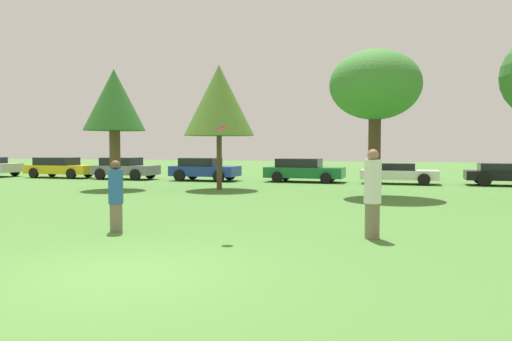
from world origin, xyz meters
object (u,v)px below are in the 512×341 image
Objects in this scene: parked_car_green at (303,170)px; parked_car_black at (510,174)px; person_thrower at (116,196)px; tree_0 at (114,101)px; person_catcher at (373,194)px; parked_car_white at (398,173)px; frisbee at (221,128)px; tree_1 at (219,101)px; tree_2 at (375,86)px; parked_car_grey at (124,168)px; parked_car_yellow at (60,167)px; parked_car_blue at (204,169)px.

parked_car_black is (10.56, 0.07, -0.05)m from parked_car_green.
tree_0 is at bearing 115.12° from person_thrower.
person_catcher is 16.27m from parked_car_white.
tree_1 is (-4.12, 11.30, 1.74)m from frisbee.
tree_0 is 11.76m from tree_2.
parked_car_black is at bearing 23.55° from tree_1.
tree_1 is 10.12m from parked_car_grey.
person_thrower is 17.06m from parked_car_green.
tree_0 reaches higher than frisbee.
parked_car_yellow is at bearing 124.07° from person_thrower.
parked_car_green is (1.44, 17.00, -0.16)m from person_thrower.
parked_car_yellow is at bearing -44.99° from person_catcher.
tree_2 is (11.75, 0.00, 0.31)m from tree_0.
person_catcher is 13.17m from tree_1.
parked_car_yellow is at bearing -176.58° from parked_car_black.
tree_0 is 19.82m from parked_car_black.
parked_car_grey is at bearing 147.16° from tree_1.
person_thrower reaches higher than parked_car_grey.
tree_0 is 14.91m from parked_car_white.
parked_car_yellow is 4.72m from parked_car_grey.
person_catcher reaches higher than parked_car_grey.
parked_car_black is at bearing 3.42° from parked_car_yellow.
person_catcher reaches higher than parked_car_yellow.
tree_2 is (7.02, -1.16, 0.28)m from tree_1.
tree_0 is 7.48m from parked_car_blue.
person_catcher is 3.54m from frisbee.
person_catcher is at bearing -37.92° from tree_0.
tree_1 is at bearing -61.93° from person_catcher.
parked_car_grey reaches higher than parked_car_yellow.
parked_car_green is at bearing 78.53° from person_thrower.
parked_car_white is (8.03, 5.73, -3.51)m from tree_1.
parked_car_blue is (-4.32, 16.44, -0.14)m from person_thrower.
frisbee is at bearing -48.87° from tree_0.
tree_1 is 6.88m from parked_car_blue.
parked_car_yellow is at bearing 157.31° from tree_1.
person_catcher is at bearing -55.07° from parked_car_blue.
parked_car_blue is (1.89, 6.40, -3.38)m from tree_0.
person_catcher reaches higher than parked_car_green.
tree_2 is (5.55, 10.03, 3.55)m from person_thrower.
person_catcher is 0.35× the size of tree_0.
frisbee is 17.23m from parked_car_green.
parked_car_grey reaches higher than parked_car_green.
tree_1 reaches higher than frisbee.
person_thrower is at bearing 177.67° from frisbee.
parked_car_white is at bearing 28.34° from tree_0.
parked_car_green is (-1.21, 17.10, -1.69)m from frisbee.
parked_car_yellow is (-19.75, 6.48, -3.71)m from tree_2.
parked_car_grey is at bearing 126.38° from frisbee.
tree_0 is 1.41× the size of parked_car_blue.
person_thrower is 17.00m from parked_car_blue.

